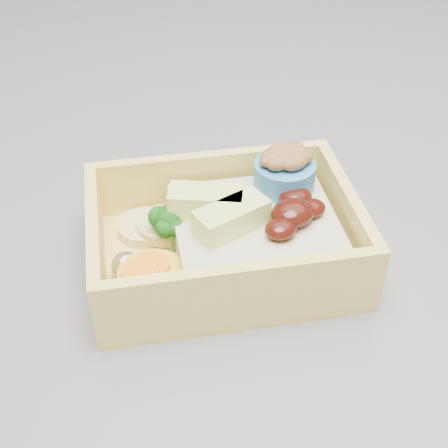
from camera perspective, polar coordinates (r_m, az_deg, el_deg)
name	(u,v)px	position (r m, az deg, el deg)	size (l,w,h in m)	color
island	(246,428)	(0.86, 2.06, -18.12)	(1.24, 0.84, 0.92)	brown
bento_box	(232,234)	(0.38, 0.77, -0.89)	(0.19, 0.15, 0.06)	#EBD361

